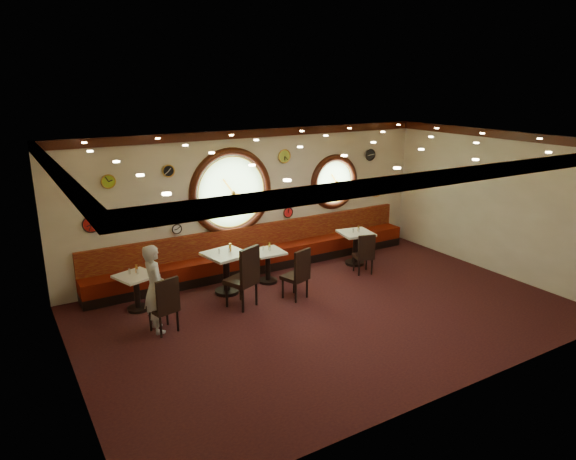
# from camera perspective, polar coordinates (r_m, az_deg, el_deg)

# --- Properties ---
(floor) EXTENTS (9.00, 6.00, 0.00)m
(floor) POSITION_cam_1_polar(r_m,az_deg,el_deg) (9.86, 4.64, -9.16)
(floor) COLOR black
(floor) RESTS_ON ground
(ceiling) EXTENTS (9.00, 6.00, 0.02)m
(ceiling) POSITION_cam_1_polar(r_m,az_deg,el_deg) (8.97, 5.11, 9.64)
(ceiling) COLOR gold
(ceiling) RESTS_ON wall_back
(wall_back) EXTENTS (9.00, 0.02, 3.20)m
(wall_back) POSITION_cam_1_polar(r_m,az_deg,el_deg) (11.77, -3.67, 3.36)
(wall_back) COLOR beige
(wall_back) RESTS_ON floor
(wall_front) EXTENTS (9.00, 0.02, 3.20)m
(wall_front) POSITION_cam_1_polar(r_m,az_deg,el_deg) (7.21, 18.94, -6.03)
(wall_front) COLOR beige
(wall_front) RESTS_ON floor
(wall_left) EXTENTS (0.02, 6.00, 3.20)m
(wall_left) POSITION_cam_1_polar(r_m,az_deg,el_deg) (7.71, -23.60, -5.08)
(wall_left) COLOR beige
(wall_left) RESTS_ON floor
(wall_right) EXTENTS (0.02, 6.00, 3.20)m
(wall_right) POSITION_cam_1_polar(r_m,az_deg,el_deg) (12.39, 22.07, 2.85)
(wall_right) COLOR beige
(wall_right) RESTS_ON floor
(molding_back) EXTENTS (9.00, 0.10, 0.18)m
(molding_back) POSITION_cam_1_polar(r_m,az_deg,el_deg) (11.48, -3.69, 10.68)
(molding_back) COLOR black
(molding_back) RESTS_ON wall_back
(molding_front) EXTENTS (9.00, 0.10, 0.18)m
(molding_front) POSITION_cam_1_polar(r_m,az_deg,el_deg) (6.84, 19.78, 5.91)
(molding_front) COLOR black
(molding_front) RESTS_ON wall_back
(molding_left) EXTENTS (0.10, 6.00, 0.18)m
(molding_left) POSITION_cam_1_polar(r_m,az_deg,el_deg) (7.34, -24.55, 6.05)
(molding_left) COLOR black
(molding_left) RESTS_ON wall_back
(molding_right) EXTENTS (0.10, 6.00, 0.18)m
(molding_right) POSITION_cam_1_polar(r_m,az_deg,el_deg) (12.12, 22.69, 9.77)
(molding_right) COLOR black
(molding_right) RESTS_ON wall_back
(banquette_base) EXTENTS (8.00, 0.55, 0.20)m
(banquette_base) POSITION_cam_1_polar(r_m,az_deg,el_deg) (11.96, -2.92, -3.92)
(banquette_base) COLOR black
(banquette_base) RESTS_ON floor
(banquette_seat) EXTENTS (8.00, 0.55, 0.30)m
(banquette_seat) POSITION_cam_1_polar(r_m,az_deg,el_deg) (11.87, -2.94, -2.79)
(banquette_seat) COLOR #591007
(banquette_seat) RESTS_ON banquette_base
(banquette_back) EXTENTS (8.00, 0.10, 0.55)m
(banquette_back) POSITION_cam_1_polar(r_m,az_deg,el_deg) (11.94, -3.46, -0.67)
(banquette_back) COLOR #61070F
(banquette_back) RESTS_ON wall_back
(porthole_left_glass) EXTENTS (1.66, 0.02, 1.66)m
(porthole_left_glass) POSITION_cam_1_polar(r_m,az_deg,el_deg) (11.46, -6.35, 4.22)
(porthole_left_glass) COLOR #87BA6F
(porthole_left_glass) RESTS_ON wall_back
(porthole_left_frame) EXTENTS (1.98, 0.18, 1.98)m
(porthole_left_frame) POSITION_cam_1_polar(r_m,az_deg,el_deg) (11.44, -6.32, 4.20)
(porthole_left_frame) COLOR black
(porthole_left_frame) RESTS_ON wall_back
(porthole_left_ring) EXTENTS (1.61, 0.03, 1.61)m
(porthole_left_ring) POSITION_cam_1_polar(r_m,az_deg,el_deg) (11.42, -6.26, 4.18)
(porthole_left_ring) COLOR gold
(porthole_left_ring) RESTS_ON wall_back
(porthole_right_glass) EXTENTS (1.10, 0.02, 1.10)m
(porthole_right_glass) POSITION_cam_1_polar(r_m,az_deg,el_deg) (12.85, 5.11, 5.35)
(porthole_right_glass) COLOR #87BA6F
(porthole_right_glass) RESTS_ON wall_back
(porthole_right_frame) EXTENTS (1.38, 0.18, 1.38)m
(porthole_right_frame) POSITION_cam_1_polar(r_m,az_deg,el_deg) (12.84, 5.15, 5.34)
(porthole_right_frame) COLOR black
(porthole_right_frame) RESTS_ON wall_back
(porthole_right_ring) EXTENTS (1.09, 0.03, 1.09)m
(porthole_right_ring) POSITION_cam_1_polar(r_m,az_deg,el_deg) (12.82, 5.23, 5.31)
(porthole_right_ring) COLOR gold
(porthole_right_ring) RESTS_ON wall_back
(wall_clock_0) EXTENTS (0.20, 0.03, 0.20)m
(wall_clock_0) POSITION_cam_1_polar(r_m,az_deg,el_deg) (11.12, -12.26, 0.12)
(wall_clock_0) COLOR white
(wall_clock_0) RESTS_ON wall_back
(wall_clock_1) EXTENTS (0.32, 0.03, 0.32)m
(wall_clock_1) POSITION_cam_1_polar(r_m,az_deg,el_deg) (10.64, -21.04, 0.61)
(wall_clock_1) COLOR #B61512
(wall_clock_1) RESTS_ON wall_back
(wall_clock_2) EXTENTS (0.24, 0.03, 0.24)m
(wall_clock_2) POSITION_cam_1_polar(r_m,az_deg,el_deg) (12.23, -0.01, 1.96)
(wall_clock_2) COLOR red
(wall_clock_2) RESTS_ON wall_back
(wall_clock_3) EXTENTS (0.36, 0.03, 0.36)m
(wall_clock_3) POSITION_cam_1_polar(r_m,az_deg,el_deg) (10.93, -14.33, 1.33)
(wall_clock_3) COLOR yellow
(wall_clock_3) RESTS_ON wall_back
(wall_clock_4) EXTENTS (0.28, 0.03, 0.28)m
(wall_clock_4) POSITION_cam_1_polar(r_m,az_deg,el_deg) (13.40, 9.12, 8.26)
(wall_clock_4) COLOR black
(wall_clock_4) RESTS_ON wall_back
(wall_clock_5) EXTENTS (0.30, 0.03, 0.30)m
(wall_clock_5) POSITION_cam_1_polar(r_m,az_deg,el_deg) (11.92, -0.42, 8.20)
(wall_clock_5) COLOR #9FC13C
(wall_clock_5) RESTS_ON wall_back
(wall_clock_6) EXTENTS (0.24, 0.03, 0.24)m
(wall_clock_6) POSITION_cam_1_polar(r_m,az_deg,el_deg) (10.82, -13.16, 6.41)
(wall_clock_6) COLOR black
(wall_clock_6) RESTS_ON wall_back
(wall_clock_7) EXTENTS (0.26, 0.03, 0.26)m
(wall_clock_7) POSITION_cam_1_polar(r_m,az_deg,el_deg) (10.54, -19.34, 5.11)
(wall_clock_7) COLOR #A8D32A
(wall_clock_7) RESTS_ON wall_back
(wall_clock_8) EXTENTS (0.34, 0.03, 0.34)m
(wall_clock_8) POSITION_cam_1_polar(r_m,az_deg,el_deg) (13.72, 9.75, 4.38)
(wall_clock_8) COLOR white
(wall_clock_8) RESTS_ON wall_back
(table_a) EXTENTS (0.83, 0.83, 0.72)m
(table_a) POSITION_cam_1_polar(r_m,az_deg,el_deg) (10.18, -16.48, -6.19)
(table_a) COLOR black
(table_a) RESTS_ON floor
(table_b) EXTENTS (0.92, 0.92, 0.87)m
(table_b) POSITION_cam_1_polar(r_m,az_deg,el_deg) (10.57, -6.88, -4.20)
(table_b) COLOR black
(table_b) RESTS_ON floor
(table_c) EXTENTS (0.66, 0.66, 0.71)m
(table_c) POSITION_cam_1_polar(r_m,az_deg,el_deg) (11.10, -2.26, -3.63)
(table_c) COLOR black
(table_c) RESTS_ON floor
(table_d) EXTENTS (0.84, 0.84, 0.80)m
(table_d) POSITION_cam_1_polar(r_m,az_deg,el_deg) (12.25, 7.50, -1.55)
(table_d) COLOR black
(table_d) RESTS_ON floor
(chair_a) EXTENTS (0.52, 0.52, 0.63)m
(chair_a) POSITION_cam_1_polar(r_m,az_deg,el_deg) (9.11, -13.46, -7.76)
(chair_a) COLOR black
(chair_a) RESTS_ON floor
(chair_b) EXTENTS (0.68, 0.68, 0.77)m
(chair_b) POSITION_cam_1_polar(r_m,az_deg,el_deg) (9.81, -4.75, -4.80)
(chair_b) COLOR black
(chair_b) RESTS_ON floor
(chair_c) EXTENTS (0.56, 0.56, 0.65)m
(chair_c) POSITION_cam_1_polar(r_m,az_deg,el_deg) (10.19, 1.18, -4.56)
(chair_c) COLOR black
(chair_c) RESTS_ON floor
(chair_d) EXTENTS (0.49, 0.49, 0.58)m
(chair_d) POSITION_cam_1_polar(r_m,az_deg,el_deg) (11.64, 8.54, -2.37)
(chair_d) COLOR black
(chair_d) RESTS_ON floor
(condiment_a_salt) EXTENTS (0.04, 0.04, 0.11)m
(condiment_a_salt) POSITION_cam_1_polar(r_m,az_deg,el_deg) (10.14, -17.21, -4.42)
(condiment_a_salt) COLOR silver
(condiment_a_salt) RESTS_ON table_a
(condiment_b_salt) EXTENTS (0.04, 0.04, 0.11)m
(condiment_b_salt) POSITION_cam_1_polar(r_m,az_deg,el_deg) (10.44, -7.66, -2.31)
(condiment_b_salt) COLOR silver
(condiment_b_salt) RESTS_ON table_b
(condiment_c_salt) EXTENTS (0.04, 0.04, 0.10)m
(condiment_c_salt) POSITION_cam_1_polar(r_m,az_deg,el_deg) (11.04, -2.79, -2.01)
(condiment_c_salt) COLOR silver
(condiment_c_salt) RESTS_ON table_c
(condiment_d_salt) EXTENTS (0.03, 0.03, 0.09)m
(condiment_d_salt) POSITION_cam_1_polar(r_m,az_deg,el_deg) (12.11, 7.26, -0.06)
(condiment_d_salt) COLOR silver
(condiment_d_salt) RESTS_ON table_d
(condiment_a_pepper) EXTENTS (0.04, 0.04, 0.10)m
(condiment_a_pepper) POSITION_cam_1_polar(r_m,az_deg,el_deg) (10.10, -16.39, -4.45)
(condiment_a_pepper) COLOR silver
(condiment_a_pepper) RESTS_ON table_a
(condiment_b_pepper) EXTENTS (0.03, 0.03, 0.09)m
(condiment_b_pepper) POSITION_cam_1_polar(r_m,az_deg,el_deg) (10.48, -6.56, -2.25)
(condiment_b_pepper) COLOR silver
(condiment_b_pepper) RESTS_ON table_b
(condiment_c_pepper) EXTENTS (0.04, 0.04, 0.10)m
(condiment_c_pepper) POSITION_cam_1_polar(r_m,az_deg,el_deg) (10.98, -2.05, -2.12)
(condiment_c_pepper) COLOR silver
(condiment_c_pepper) RESTS_ON table_c
(condiment_d_pepper) EXTENTS (0.04, 0.04, 0.11)m
(condiment_d_pepper) POSITION_cam_1_polar(r_m,az_deg,el_deg) (12.14, 7.89, -0.01)
(condiment_d_pepper) COLOR silver
(condiment_d_pepper) RESTS_ON table_d
(condiment_a_bottle) EXTENTS (0.05, 0.05, 0.16)m
(condiment_a_bottle) POSITION_cam_1_polar(r_m,az_deg,el_deg) (10.17, -16.48, -4.14)
(condiment_a_bottle) COLOR orange
(condiment_a_bottle) RESTS_ON table_a
(condiment_b_bottle) EXTENTS (0.05, 0.05, 0.17)m
(condiment_b_bottle) POSITION_cam_1_polar(r_m,az_deg,el_deg) (10.53, -6.45, -1.93)
(condiment_b_bottle) COLOR gold
(condiment_b_bottle) RESTS_ON table_b
(condiment_c_bottle) EXTENTS (0.05, 0.05, 0.16)m
(condiment_c_bottle) POSITION_cam_1_polar(r_m,az_deg,el_deg) (11.05, -2.08, -1.81)
(condiment_c_bottle) COLOR gold
(condiment_c_bottle) RESTS_ON table_c
(condiment_d_bottle) EXTENTS (0.04, 0.04, 0.14)m
(condiment_d_bottle) POSITION_cam_1_polar(r_m,az_deg,el_deg) (12.22, 7.83, 0.17)
(condiment_d_bottle) COLOR gold
(condiment_d_bottle) RESTS_ON table_d
(waiter) EXTENTS (0.39, 0.58, 1.58)m
(waiter) POSITION_cam_1_polar(r_m,az_deg,el_deg) (9.17, -14.57, -6.30)
(waiter) COLOR silver
(waiter) RESTS_ON floor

